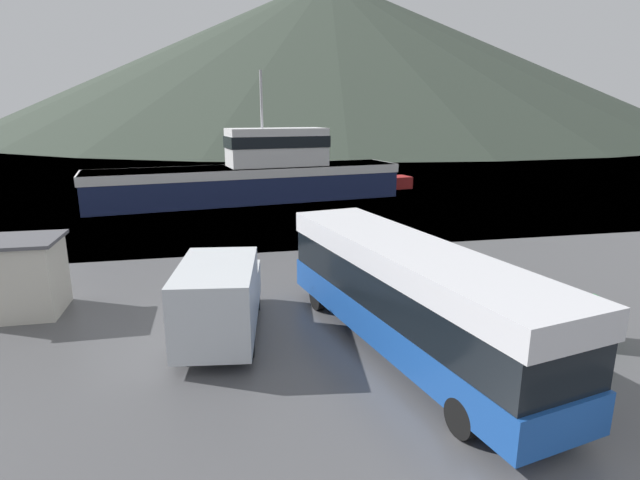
{
  "coord_description": "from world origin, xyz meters",
  "views": [
    {
      "loc": [
        -7.43,
        -4.89,
        6.82
      ],
      "look_at": [
        -3.56,
        13.55,
        2.0
      ],
      "focal_mm": 28.0,
      "sensor_mm": 36.0,
      "label": 1
    }
  ],
  "objects": [
    {
      "name": "storage_bin",
      "position": [
        3.44,
        7.15,
        0.68
      ],
      "size": [
        1.03,
        1.08,
        1.34
      ],
      "color": "green",
      "rests_on": "ground"
    },
    {
      "name": "dock_kiosk",
      "position": [
        -14.19,
        13.2,
        1.35
      ],
      "size": [
        2.78,
        2.45,
        2.68
      ],
      "color": "beige",
      "rests_on": "ground"
    },
    {
      "name": "fishing_boat",
      "position": [
        -4.44,
        34.75,
        2.11
      ],
      "size": [
        24.77,
        8.6,
        9.96
      ],
      "rotation": [
        0.0,
        0.0,
        1.74
      ],
      "color": "#19234C",
      "rests_on": "water_surface"
    },
    {
      "name": "tour_bus",
      "position": [
        -2.2,
        7.83,
        1.82
      ],
      "size": [
        4.73,
        11.55,
        3.23
      ],
      "rotation": [
        0.0,
        0.0,
        0.2
      ],
      "color": "#194799",
      "rests_on": "ground"
    },
    {
      "name": "small_boat",
      "position": [
        6.94,
        38.64,
        0.54
      ],
      "size": [
        6.85,
        3.06,
        1.08
      ],
      "rotation": [
        0.0,
        0.0,
        4.87
      ],
      "color": "maroon",
      "rests_on": "water_surface"
    },
    {
      "name": "hill_backdrop",
      "position": [
        32.35,
        170.15,
        25.12
      ],
      "size": [
        218.83,
        218.83,
        50.24
      ],
      "primitive_type": "cone",
      "color": "#333D33",
      "rests_on": "ground"
    },
    {
      "name": "water_surface",
      "position": [
        0.0,
        139.29,
        0.0
      ],
      "size": [
        240.0,
        240.0,
        0.0
      ],
      "primitive_type": "plane",
      "color": "#475B6B",
      "rests_on": "ground"
    },
    {
      "name": "delivery_van",
      "position": [
        -7.48,
        9.93,
        1.31
      ],
      "size": [
        2.95,
        6.02,
        2.49
      ],
      "rotation": [
        0.0,
        0.0,
        -0.13
      ],
      "color": "silver",
      "rests_on": "ground"
    }
  ]
}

